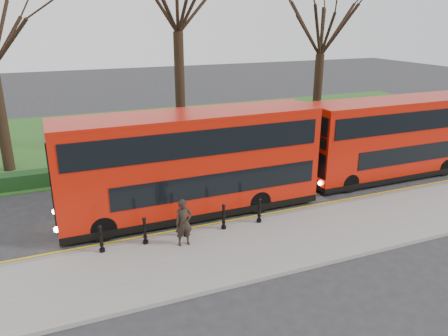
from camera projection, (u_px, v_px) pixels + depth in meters
name	position (u px, v px, depth m)	size (l,w,h in m)	color
ground	(207.00, 219.00, 18.45)	(120.00, 120.00, 0.00)	#28282B
pavement	(236.00, 251.00, 15.81)	(60.00, 4.00, 0.15)	gray
kerb	(216.00, 227.00, 17.55)	(60.00, 0.25, 0.16)	slate
grass_verge	(135.00, 135.00, 31.54)	(60.00, 18.00, 0.06)	#24521B
hedge	(164.00, 163.00, 24.26)	(60.00, 0.90, 0.80)	black
yellow_line_outer	(213.00, 226.00, 17.84)	(60.00, 0.10, 0.01)	yellow
yellow_line_inner	(211.00, 224.00, 18.01)	(60.00, 0.10, 0.01)	yellow
tree_right	(322.00, 26.00, 29.06)	(6.64, 6.64, 10.38)	black
bollard_row	(186.00, 224.00, 16.57)	(6.42, 0.15, 1.00)	black
bus_lead	(191.00, 164.00, 18.36)	(11.09, 2.55, 4.41)	#B41607
bus_rear	(397.00, 138.00, 22.85)	(10.42, 2.39, 4.14)	#B41607
pedestrian	(184.00, 223.00, 15.81)	(0.65, 0.42, 1.77)	black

